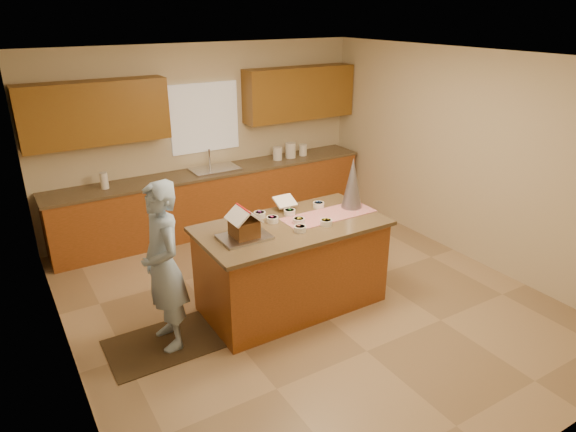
{
  "coord_description": "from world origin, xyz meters",
  "views": [
    {
      "loc": [
        -2.81,
        -4.26,
        3.16
      ],
      "look_at": [
        -0.1,
        0.2,
        1.0
      ],
      "focal_mm": 31.66,
      "sensor_mm": 36.0,
      "label": 1
    }
  ],
  "objects_px": {
    "island_base": "(292,267)",
    "tinsel_tree": "(352,183)",
    "gingerbread_house": "(244,225)",
    "boy": "(163,267)"
  },
  "relations": [
    {
      "from": "island_base",
      "to": "boy",
      "type": "bearing_deg",
      "value": 178.63
    },
    {
      "from": "gingerbread_house",
      "to": "tinsel_tree",
      "type": "bearing_deg",
      "value": 4.47
    },
    {
      "from": "island_base",
      "to": "tinsel_tree",
      "type": "relative_size",
      "value": 3.27
    },
    {
      "from": "tinsel_tree",
      "to": "gingerbread_house",
      "type": "relative_size",
      "value": 1.95
    },
    {
      "from": "island_base",
      "to": "gingerbread_house",
      "type": "height_order",
      "value": "gingerbread_house"
    },
    {
      "from": "island_base",
      "to": "boy",
      "type": "relative_size",
      "value": 1.15
    },
    {
      "from": "boy",
      "to": "tinsel_tree",
      "type": "bearing_deg",
      "value": 89.73
    },
    {
      "from": "tinsel_tree",
      "to": "boy",
      "type": "relative_size",
      "value": 0.35
    },
    {
      "from": "island_base",
      "to": "tinsel_tree",
      "type": "distance_m",
      "value": 1.18
    },
    {
      "from": "island_base",
      "to": "boy",
      "type": "xyz_separation_m",
      "value": [
        -1.42,
        0.03,
        0.39
      ]
    }
  ]
}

